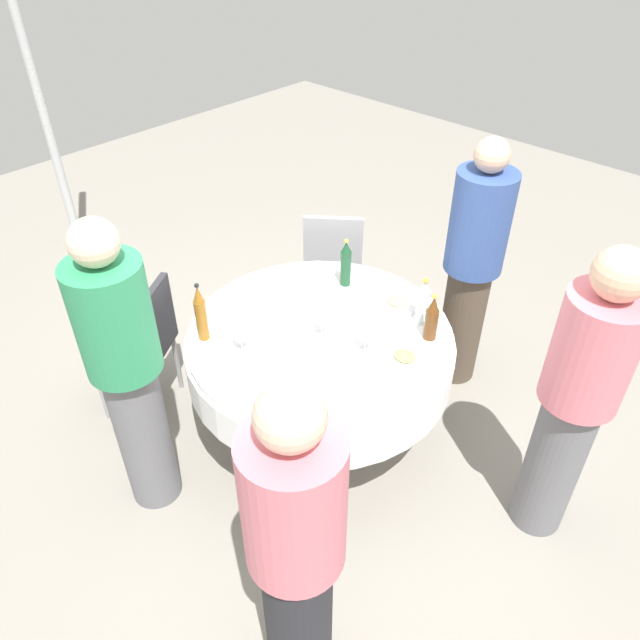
# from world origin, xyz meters

# --- Properties ---
(ground_plane) EXTENTS (10.00, 10.00, 0.00)m
(ground_plane) POSITION_xyz_m (0.00, 0.00, 0.00)
(ground_plane) COLOR gray
(dining_table) EXTENTS (1.45, 1.45, 0.74)m
(dining_table) POSITION_xyz_m (0.00, 0.00, 0.59)
(dining_table) COLOR white
(dining_table) RESTS_ON ground_plane
(bottle_clear_right) EXTENTS (0.07, 0.07, 0.27)m
(bottle_clear_right) POSITION_xyz_m (-0.34, -0.44, 0.87)
(bottle_clear_right) COLOR silver
(bottle_clear_right) RESTS_ON dining_table
(bottle_brown_west) EXTENTS (0.07, 0.07, 0.27)m
(bottle_brown_west) POSITION_xyz_m (-0.45, -0.36, 0.86)
(bottle_brown_west) COLOR #593314
(bottle_brown_west) RESTS_ON dining_table
(bottle_amber_near) EXTENTS (0.06, 0.06, 0.34)m
(bottle_amber_near) POSITION_xyz_m (0.41, 0.45, 0.90)
(bottle_amber_near) COLOR #8C5619
(bottle_amber_near) RESTS_ON dining_table
(bottle_dark_green_outer) EXTENTS (0.06, 0.06, 0.30)m
(bottle_dark_green_outer) POSITION_xyz_m (0.20, -0.43, 0.88)
(bottle_dark_green_outer) COLOR #194728
(bottle_dark_green_outer) RESTS_ON dining_table
(wine_glass_outer) EXTENTS (0.07, 0.07, 0.14)m
(wine_glass_outer) POSITION_xyz_m (-0.27, -0.05, 0.84)
(wine_glass_outer) COLOR white
(wine_glass_outer) RESTS_ON dining_table
(wine_glass_rear) EXTENTS (0.06, 0.06, 0.16)m
(wine_glass_rear) POSITION_xyz_m (-0.02, 0.01, 0.86)
(wine_glass_rear) COLOR white
(wine_glass_rear) RESTS_ON dining_table
(wine_glass_front) EXTENTS (0.07, 0.07, 0.14)m
(wine_glass_front) POSITION_xyz_m (0.20, 0.38, 0.84)
(wine_glass_front) COLOR white
(wine_glass_front) RESTS_ON dining_table
(plate_south) EXTENTS (0.25, 0.25, 0.04)m
(plate_south) POSITION_xyz_m (-0.15, -0.47, 0.75)
(plate_south) COLOR white
(plate_south) RESTS_ON dining_table
(plate_inner) EXTENTS (0.26, 0.26, 0.02)m
(plate_inner) POSITION_xyz_m (0.21, 0.03, 0.75)
(plate_inner) COLOR white
(plate_inner) RESTS_ON dining_table
(plate_mid) EXTENTS (0.25, 0.25, 0.02)m
(plate_mid) POSITION_xyz_m (-0.26, 0.30, 0.75)
(plate_mid) COLOR white
(plate_mid) RESTS_ON dining_table
(plate_left) EXTENTS (0.26, 0.26, 0.04)m
(plate_left) POSITION_xyz_m (-0.47, -0.12, 0.75)
(plate_left) COLOR white
(plate_left) RESTS_ON dining_table
(knife_west) EXTENTS (0.17, 0.10, 0.00)m
(knife_west) POSITION_xyz_m (-0.07, -0.14, 0.74)
(knife_west) COLOR silver
(knife_west) RESTS_ON dining_table
(person_right) EXTENTS (0.34, 0.34, 1.65)m
(person_right) POSITION_xyz_m (-0.88, 1.06, 0.86)
(person_right) COLOR #26262B
(person_right) RESTS_ON ground_plane
(person_west) EXTENTS (0.34, 0.34, 1.66)m
(person_west) POSITION_xyz_m (0.33, 0.94, 0.87)
(person_west) COLOR slate
(person_west) RESTS_ON ground_plane
(person_near) EXTENTS (0.34, 0.34, 1.62)m
(person_near) POSITION_xyz_m (-1.25, -0.32, 0.85)
(person_near) COLOR slate
(person_near) RESTS_ON ground_plane
(person_outer) EXTENTS (0.34, 0.34, 1.61)m
(person_outer) POSITION_xyz_m (-0.31, -0.98, 0.84)
(person_outer) COLOR #4C3F33
(person_outer) RESTS_ON ground_plane
(chair_front) EXTENTS (0.55, 0.55, 0.87)m
(chair_front) POSITION_xyz_m (0.89, 0.55, 0.52)
(chair_front) COLOR #2D2D33
(chair_front) RESTS_ON ground_plane
(chair_east) EXTENTS (0.56, 0.56, 0.87)m
(chair_east) POSITION_xyz_m (0.70, -0.89, 0.52)
(chair_east) COLOR #99999E
(chair_east) RESTS_ON ground_plane
(tent_pole_secondary) EXTENTS (0.07, 0.07, 2.43)m
(tent_pole_secondary) POSITION_xyz_m (2.91, -0.07, 1.22)
(tent_pole_secondary) COLOR #B2B5B7
(tent_pole_secondary) RESTS_ON ground_plane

